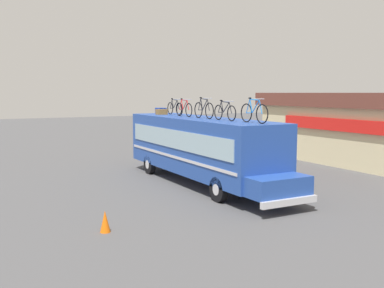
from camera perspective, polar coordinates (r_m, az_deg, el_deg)
The scene contains 11 objects.
ground_plane at distance 21.21m, azimuth 0.88°, elevation -4.97°, with size 120.00×120.00×0.00m, color #4C4C4F.
bus at distance 20.79m, azimuth 1.10°, elevation -0.24°, with size 11.89×2.60×3.08m.
luggage_bag_1 at distance 24.75m, azimuth -4.00°, elevation 4.25°, with size 0.58×0.45×0.33m, color #193899.
luggage_bag_2 at distance 23.94m, azimuth -3.92°, elevation 4.12°, with size 0.46×0.52×0.29m, color olive.
rooftop_bicycle_1 at distance 23.67m, azimuth -2.26°, elevation 4.64°, with size 1.71×0.44×0.87m.
rooftop_bicycle_2 at distance 21.86m, azimuth -1.03°, elevation 4.50°, with size 1.67×0.44×0.89m.
rooftop_bicycle_3 at distance 20.24m, azimuth 1.51°, elevation 4.41°, with size 1.73×0.44×0.97m.
rooftop_bicycle_4 at distance 18.75m, azimuth 4.21°, elevation 4.11°, with size 1.68×0.44×0.86m.
rooftop_bicycle_5 at distance 17.29m, azimuth 7.92°, elevation 4.01°, with size 1.76×0.44×0.98m.
roadside_building at distance 29.02m, azimuth 21.94°, elevation 2.01°, with size 14.51×6.67×4.24m.
traffic_cone at distance 14.05m, azimuth -11.04°, elevation -9.69°, with size 0.32×0.32×0.68m, color orange.
Camera 1 is at (18.17, -10.08, 4.24)m, focal length 41.73 mm.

